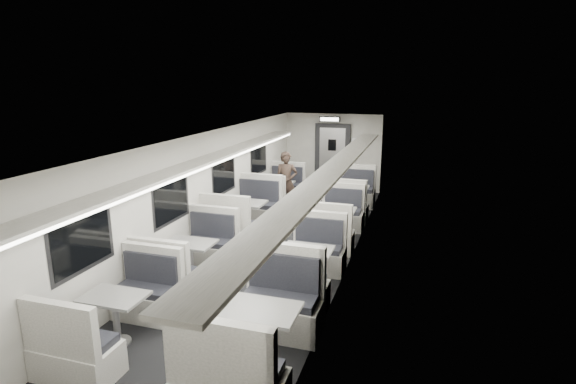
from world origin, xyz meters
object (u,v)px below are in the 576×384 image
Objects in this scene: booth_left_c at (191,261)px; booth_right_b at (336,223)px; booth_right_a at (351,200)px; booth_left_b at (244,219)px; booth_left_d at (116,319)px; passenger at (286,182)px; booth_right_c at (307,268)px; vestibule_door at (332,158)px; booth_left_a at (278,195)px; exit_sign at (330,119)px; booth_right_d at (259,338)px.

booth_right_b is (2.00, 2.83, -0.01)m from booth_left_c.
booth_left_b is at bearing -130.18° from booth_right_a.
passenger reaches higher than booth_left_d.
booth_right_c is 0.97× the size of vestibule_door.
booth_left_b is 3.10m from booth_right_a.
booth_left_a is 2.81m from booth_right_b.
booth_right_a is at bearing 67.35° from booth_left_c.
exit_sign is (-1.00, 6.42, 1.92)m from booth_right_c.
exit_sign is at bearing 83.47° from booth_left_d.
booth_left_a reaches higher than booth_left_c.
booth_left_c is at bearing -90.00° from booth_left_a.
booth_right_a is at bearing -0.37° from booth_left_a.
booth_right_d is (2.00, 0.05, 0.06)m from booth_left_d.
booth_right_a is at bearing 90.00° from booth_right_b.
booth_right_b reaches higher than booth_left_d.
booth_left_c reaches higher than booth_right_b.
booth_left_b is 1.12× the size of booth_right_c.
vestibule_door reaches higher than booth_left_d.
booth_left_d is 1.23× the size of passenger.
booth_right_d is at bearing -83.44° from exit_sign.
booth_left_a is at bearing 106.48° from booth_right_d.
booth_right_c is at bearing -81.76° from vestibule_door.
booth_right_d reaches higher than booth_left_a.
booth_left_c is 1.27× the size of passenger.
booth_left_b is 1.08× the size of vestibule_door.
vestibule_door is at bearing 62.26° from passenger.
passenger is at bearing -42.85° from booth_left_a.
vestibule_door is (1.00, 9.23, 0.68)m from booth_left_d.
booth_right_b is at bearing 90.00° from booth_right_c.
booth_right_b is 4.78m from booth_right_d.
exit_sign is at bearing 117.24° from booth_right_a.
passenger is at bearing 80.66° from booth_left_b.
vestibule_door is 3.39× the size of exit_sign.
booth_left_b is 4.94m from vestibule_door.
booth_right_a is 1.96m from booth_right_b.
booth_left_a is 2.89m from exit_sign.
booth_left_d is 1.00× the size of booth_right_b.
booth_left_c is at bearing -170.93° from booth_right_c.
passenger is at bearing -169.67° from booth_right_a.
vestibule_door reaches higher than booth_left_a.
booth_left_a is at bearing 114.03° from booth_right_c.
passenger is (0.34, -0.32, 0.43)m from booth_left_a.
booth_right_a reaches higher than booth_right_b.
booth_right_d reaches higher than booth_left_d.
booth_left_c is 4.52m from passenger.
exit_sign is (1.00, 8.74, 1.92)m from booth_left_d.
booth_left_a is 1.29× the size of passenger.
vestibule_door is at bearing 90.00° from exit_sign.
booth_left_a is 2.00m from booth_right_a.
booth_left_d is 0.95× the size of vestibule_door.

